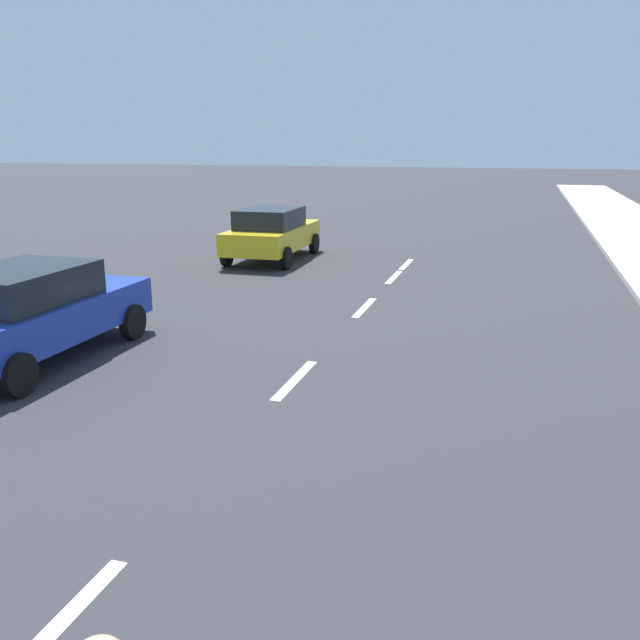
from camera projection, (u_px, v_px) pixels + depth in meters
name	position (u px, v px, depth m)	size (l,w,h in m)	color
ground_plane	(382.00, 289.00, 16.43)	(160.00, 160.00, 0.00)	#2D2D33
lane_stripe_2	(51.00, 632.00, 4.95)	(0.16, 1.80, 0.01)	white
lane_stripe_3	(295.00, 380.00, 10.20)	(0.16, 1.80, 0.01)	white
lane_stripe_4	(365.00, 307.00, 14.62)	(0.16, 1.80, 0.01)	white
lane_stripe_5	(394.00, 277.00, 17.88)	(0.16, 1.80, 0.01)	white
lane_stripe_6	(406.00, 264.00, 19.77)	(0.16, 1.80, 0.01)	white
parked_car_blue	(29.00, 311.00, 10.91)	(2.04, 4.41, 1.57)	#1E389E
parked_car_yellow	(272.00, 232.00, 20.31)	(2.04, 4.31, 1.57)	gold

